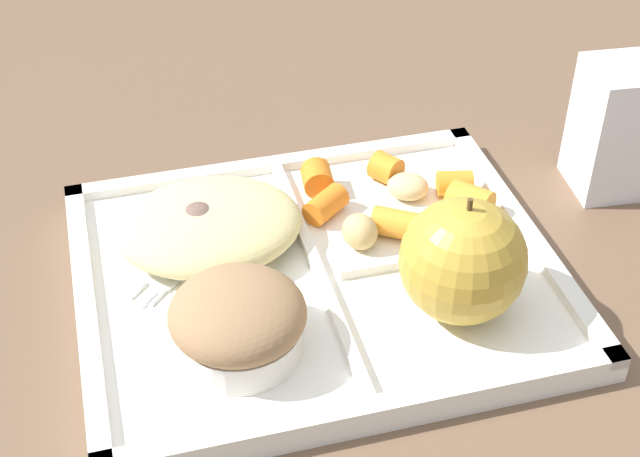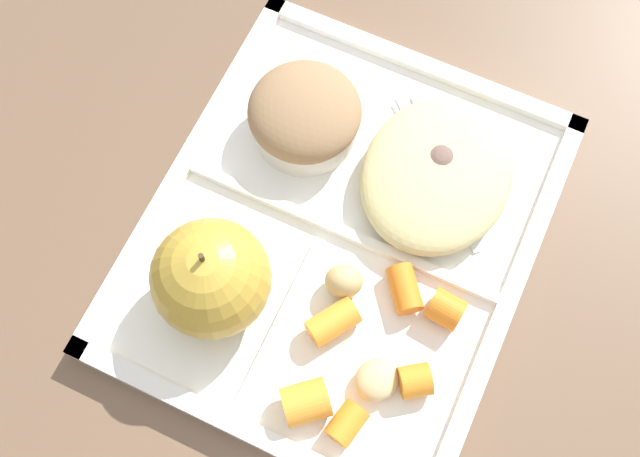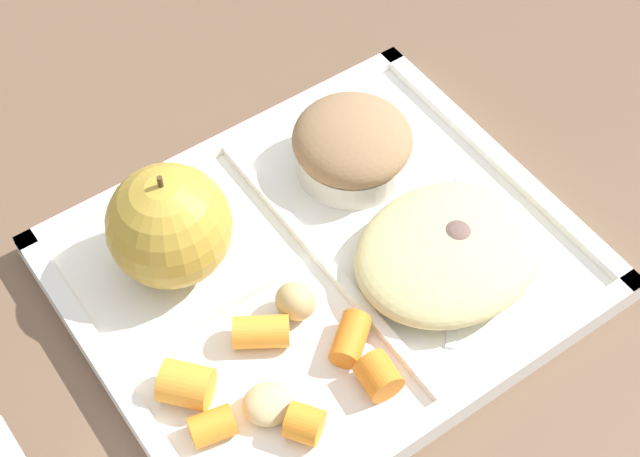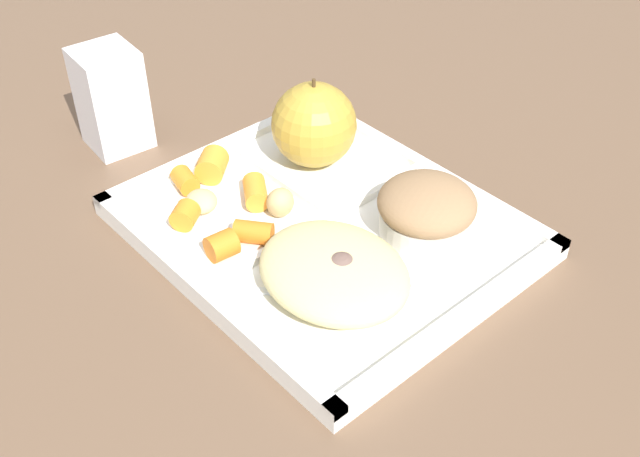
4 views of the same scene
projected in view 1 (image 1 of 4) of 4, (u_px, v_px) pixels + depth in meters
ground at (317, 285)px, 0.68m from camera, size 6.00×6.00×0.00m
lunch_tray at (317, 277)px, 0.68m from camera, size 0.34×0.28×0.02m
green_apple at (463, 261)px, 0.62m from camera, size 0.09×0.09×0.09m
bran_muffin at (238, 321)px, 0.60m from camera, size 0.09×0.09×0.05m
carrot_slice_small at (469, 203)px, 0.71m from camera, size 0.04×0.04×0.03m
carrot_slice_edge at (455, 183)px, 0.74m from camera, size 0.03×0.03×0.02m
carrot_slice_near_corner at (386, 168)px, 0.75m from camera, size 0.03×0.03×0.02m
carrot_slice_back at (317, 178)px, 0.74m from camera, size 0.03×0.03×0.02m
carrot_slice_tilted at (326, 205)px, 0.72m from camera, size 0.04×0.04×0.02m
carrot_slice_center at (397, 224)px, 0.70m from camera, size 0.04×0.04×0.02m
potato_chunk_golden at (360, 232)px, 0.69m from camera, size 0.03×0.04×0.03m
potato_chunk_wedge at (408, 186)px, 0.74m from camera, size 0.04×0.04×0.02m
egg_noodle_pile at (209, 225)px, 0.69m from camera, size 0.14×0.11×0.04m
meatball_center at (186, 213)px, 0.70m from camera, size 0.03×0.03×0.03m
meatball_side at (246, 221)px, 0.70m from camera, size 0.03×0.03×0.03m
meatball_front at (203, 238)px, 0.68m from camera, size 0.03×0.03×0.03m
meatball_back at (200, 227)px, 0.68m from camera, size 0.04×0.04×0.04m
plastic_fork at (187, 256)px, 0.68m from camera, size 0.11×0.11×0.00m
milk_carton at (617, 128)px, 0.75m from camera, size 0.06×0.06×0.11m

